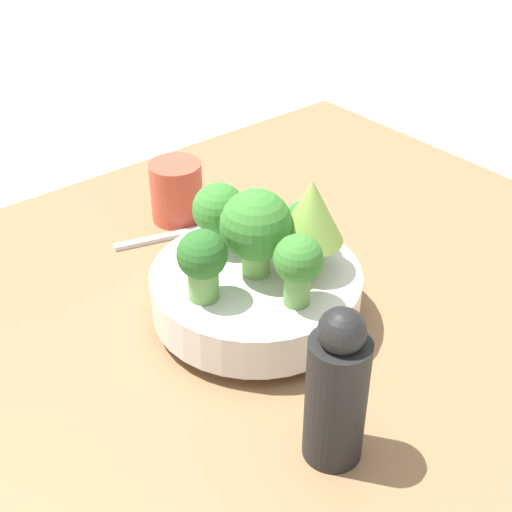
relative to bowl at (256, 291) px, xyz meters
name	(u,v)px	position (x,y,z in m)	size (l,w,h in m)	color
ground_plane	(224,341)	(0.02, -0.03, -0.08)	(6.00, 6.00, 0.00)	beige
table	(224,327)	(0.02, -0.03, -0.06)	(1.00, 0.73, 0.04)	olive
bowl	(256,291)	(0.00, 0.00, 0.00)	(0.22, 0.22, 0.06)	silver
broccoli_floret_front	(219,211)	(0.00, -0.06, 0.07)	(0.06, 0.06, 0.07)	#7AB256
broccoli_floret_left	(305,225)	(-0.06, 0.00, 0.06)	(0.05, 0.05, 0.06)	#609347
broccoli_floret_back	(298,264)	(0.00, 0.06, 0.07)	(0.05, 0.05, 0.07)	#609347
romanesco_piece_far	(311,213)	(-0.05, 0.03, 0.09)	(0.07, 0.07, 0.10)	#6BA34C
broccoli_floret_right	(202,261)	(0.07, 0.00, 0.07)	(0.05, 0.05, 0.07)	#609347
broccoli_floret_center	(256,227)	(0.00, 0.00, 0.08)	(0.07, 0.07, 0.09)	#7AB256
cup	(177,191)	(-0.05, -0.22, 0.00)	(0.07, 0.07, 0.08)	#C64C38
pepper_mill	(337,390)	(0.06, 0.18, 0.04)	(0.05, 0.05, 0.15)	black
fork	(187,232)	(-0.04, -0.18, -0.03)	(0.18, 0.06, 0.01)	silver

